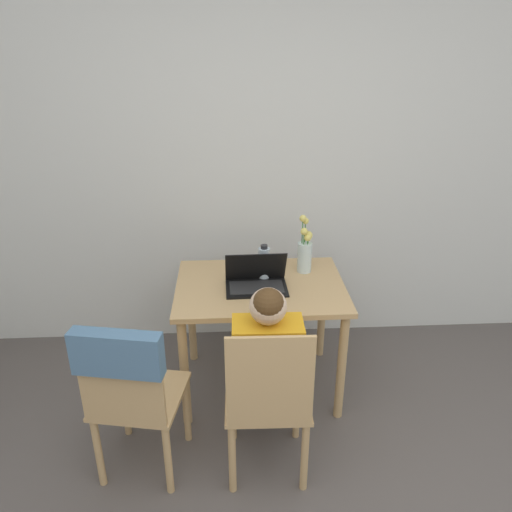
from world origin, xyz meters
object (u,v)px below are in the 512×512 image
laptop (256,279)px  chair_spare (128,381)px  flower_vase (305,251)px  person_seated (267,355)px  water_bottle (264,263)px  chair_occupied (268,401)px

laptop → chair_spare: bearing=-133.7°
laptop → flower_vase: (0.30, 0.19, 0.08)m
person_seated → water_bottle: person_seated is taller
chair_occupied → laptop: size_ratio=2.56×
chair_spare → laptop: laptop is taller
chair_spare → water_bottle: bearing=-120.1°
person_seated → laptop: 0.56m
laptop → water_bottle: (0.05, 0.10, 0.05)m
chair_occupied → laptop: bearing=-87.3°
chair_spare → person_seated: bearing=-158.0°
person_seated → flower_vase: (0.28, 0.73, 0.21)m
person_seated → water_bottle: 0.67m
person_seated → chair_occupied: bearing=90.0°
flower_vase → water_bottle: size_ratio=1.68×
laptop → flower_vase: 0.36m
chair_occupied → flower_vase: size_ratio=2.49×
water_bottle → chair_occupied: bearing=-92.6°
person_seated → flower_vase: 0.81m
chair_spare → laptop: size_ratio=2.59×
chair_occupied → chair_spare: (-0.63, -0.01, 0.15)m
chair_occupied → laptop: laptop is taller
flower_vase → water_bottle: flower_vase is taller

